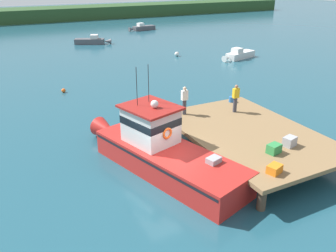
% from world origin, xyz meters
% --- Properties ---
extents(ground_plane, '(200.00, 200.00, 0.00)m').
position_xyz_m(ground_plane, '(0.00, 0.00, 0.00)').
color(ground_plane, '#1E4C5B').
extents(dock, '(6.00, 9.00, 1.20)m').
position_xyz_m(dock, '(4.80, 0.00, 1.07)').
color(dock, '#4C3D2D').
rests_on(dock, ground).
extents(main_fishing_boat, '(4.75, 9.91, 4.80)m').
position_xyz_m(main_fishing_boat, '(0.04, 0.58, 1.01)').
color(main_fishing_boat, red).
rests_on(main_fishing_boat, ground).
extents(crate_single_by_cleat, '(0.69, 0.58, 0.45)m').
position_xyz_m(crate_single_by_cleat, '(5.40, -2.17, 1.43)').
color(crate_single_by_cleat, '#9E9EA3').
rests_on(crate_single_by_cleat, dock).
extents(crate_stack_mid_dock, '(0.68, 0.55, 0.43)m').
position_xyz_m(crate_stack_mid_dock, '(4.26, -2.37, 1.41)').
color(crate_stack_mid_dock, '#2D8442').
rests_on(crate_stack_mid_dock, dock).
extents(crate_stack_near_edge, '(0.71, 0.61, 0.35)m').
position_xyz_m(crate_stack_near_edge, '(3.09, -3.68, 1.38)').
color(crate_stack_near_edge, orange).
rests_on(crate_stack_near_edge, dock).
extents(bait_bucket, '(0.32, 0.32, 0.34)m').
position_xyz_m(bait_bucket, '(6.64, 3.99, 1.37)').
color(bait_bucket, '#2866B2').
rests_on(bait_bucket, dock).
extents(deckhand_by_the_boat, '(0.36, 0.22, 1.63)m').
position_xyz_m(deckhand_by_the_boat, '(5.78, 2.53, 2.06)').
color(deckhand_by_the_boat, '#383842').
rests_on(deckhand_by_the_boat, dock).
extents(deckhand_further_back, '(0.36, 0.22, 1.63)m').
position_xyz_m(deckhand_further_back, '(3.00, 3.53, 2.06)').
color(deckhand_further_back, '#383842').
rests_on(deckhand_further_back, dock).
extents(moored_boat_near_channel, '(4.67, 2.90, 1.20)m').
position_xyz_m(moored_boat_near_channel, '(5.95, 33.45, 0.41)').
color(moored_boat_near_channel, '#4C4C51').
rests_on(moored_boat_near_channel, ground).
extents(moored_boat_mid_harbor, '(4.73, 1.69, 1.18)m').
position_xyz_m(moored_boat_mid_harbor, '(16.62, 41.60, 0.41)').
color(moored_boat_mid_harbor, '#4C4C51').
rests_on(moored_boat_mid_harbor, ground).
extents(moored_boat_far_right, '(4.79, 2.19, 1.20)m').
position_xyz_m(moored_boat_far_right, '(17.84, 17.73, 0.41)').
color(moored_boat_far_right, silver).
rests_on(moored_boat_far_right, ground).
extents(mooring_buoy_channel_marker, '(0.33, 0.33, 0.33)m').
position_xyz_m(mooring_buoy_channel_marker, '(-1.69, 14.42, 0.16)').
color(mooring_buoy_channel_marker, '#EA5B19').
rests_on(mooring_buoy_channel_marker, ground).
extents(mooring_buoy_inshore, '(0.50, 0.50, 0.50)m').
position_xyz_m(mooring_buoy_inshore, '(12.43, 21.90, 0.25)').
color(mooring_buoy_inshore, silver).
rests_on(mooring_buoy_inshore, ground).
extents(far_shoreline, '(120.00, 8.00, 2.40)m').
position_xyz_m(far_shoreline, '(0.00, 62.00, 1.20)').
color(far_shoreline, '#284723').
rests_on(far_shoreline, ground).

